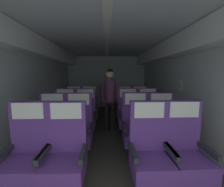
{
  "coord_description": "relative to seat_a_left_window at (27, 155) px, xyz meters",
  "views": [
    {
      "loc": [
        -0.01,
        -0.08,
        1.42
      ],
      "look_at": [
        0.12,
        3.43,
        0.96
      ],
      "focal_mm": 23.34,
      "sensor_mm": 36.0,
      "label": 1
    }
  ],
  "objects": [
    {
      "name": "ground",
      "position": [
        0.98,
        1.55,
        -0.46
      ],
      "size": [
        3.59,
        6.72,
        0.02
      ],
      "primitive_type": "cube",
      "color": "#3D3833"
    },
    {
      "name": "fuselage_shell",
      "position": [
        0.98,
        1.82,
        1.17
      ],
      "size": [
        3.47,
        6.37,
        2.25
      ],
      "color": "silver",
      "rests_on": "ground"
    },
    {
      "name": "seat_a_left_window",
      "position": [
        0.0,
        0.0,
        0.0
      ],
      "size": [
        0.5,
        0.49,
        1.09
      ],
      "color": "#38383D",
      "rests_on": "ground"
    },
    {
      "name": "seat_a_left_aisle",
      "position": [
        0.47,
        -0.02,
        0.0
      ],
      "size": [
        0.5,
        0.49,
        1.09
      ],
      "color": "#38383D",
      "rests_on": "ground"
    },
    {
      "name": "seat_a_right_aisle",
      "position": [
        1.96,
        -0.01,
        0.0
      ],
      "size": [
        0.5,
        0.49,
        1.09
      ],
      "color": "#38383D",
      "rests_on": "ground"
    },
    {
      "name": "seat_a_right_window",
      "position": [
        1.5,
        -0.02,
        0.0
      ],
      "size": [
        0.5,
        0.49,
        1.09
      ],
      "color": "#38383D",
      "rests_on": "ground"
    },
    {
      "name": "seat_b_left_window",
      "position": [
        -0.0,
        0.83,
        0.0
      ],
      "size": [
        0.5,
        0.49,
        1.09
      ],
      "color": "#38383D",
      "rests_on": "ground"
    },
    {
      "name": "seat_b_left_aisle",
      "position": [
        0.47,
        0.83,
        0.0
      ],
      "size": [
        0.5,
        0.49,
        1.09
      ],
      "color": "#38383D",
      "rests_on": "ground"
    },
    {
      "name": "seat_b_right_aisle",
      "position": [
        1.97,
        0.81,
        0.0
      ],
      "size": [
        0.5,
        0.49,
        1.09
      ],
      "color": "#38383D",
      "rests_on": "ground"
    },
    {
      "name": "seat_b_right_window",
      "position": [
        1.5,
        0.83,
        0.0
      ],
      "size": [
        0.5,
        0.49,
        1.09
      ],
      "color": "#38383D",
      "rests_on": "ground"
    },
    {
      "name": "seat_c_left_window",
      "position": [
        -0.0,
        1.66,
        0.0
      ],
      "size": [
        0.5,
        0.49,
        1.09
      ],
      "color": "#38383D",
      "rests_on": "ground"
    },
    {
      "name": "seat_c_left_aisle",
      "position": [
        0.47,
        1.66,
        0.0
      ],
      "size": [
        0.5,
        0.49,
        1.09
      ],
      "color": "#38383D",
      "rests_on": "ground"
    },
    {
      "name": "seat_c_right_aisle",
      "position": [
        1.96,
        1.66,
        0.0
      ],
      "size": [
        0.5,
        0.49,
        1.09
      ],
      "color": "#38383D",
      "rests_on": "ground"
    },
    {
      "name": "seat_c_right_window",
      "position": [
        1.49,
        1.66,
        0.0
      ],
      "size": [
        0.5,
        0.49,
        1.09
      ],
      "color": "#38383D",
      "rests_on": "ground"
    },
    {
      "name": "seat_d_left_window",
      "position": [
        0.0,
        2.51,
        0.0
      ],
      "size": [
        0.5,
        0.49,
        1.09
      ],
      "color": "#38383D",
      "rests_on": "ground"
    },
    {
      "name": "seat_d_left_aisle",
      "position": [
        0.48,
        2.5,
        0.0
      ],
      "size": [
        0.5,
        0.49,
        1.09
      ],
      "color": "#38383D",
      "rests_on": "ground"
    },
    {
      "name": "seat_d_right_aisle",
      "position": [
        1.96,
        2.49,
        0.0
      ],
      "size": [
        0.5,
        0.49,
        1.09
      ],
      "color": "#38383D",
      "rests_on": "ground"
    },
    {
      "name": "seat_d_right_window",
      "position": [
        1.49,
        2.51,
        0.0
      ],
      "size": [
        0.5,
        0.49,
        1.09
      ],
      "color": "#38383D",
      "rests_on": "ground"
    },
    {
      "name": "flight_attendant",
      "position": [
        1.06,
        1.91,
        0.5
      ],
      "size": [
        0.43,
        0.28,
        1.56
      ],
      "rotation": [
        0.0,
        0.0,
        -0.27
      ],
      "color": "black",
      "rests_on": "ground"
    }
  ]
}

